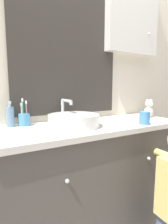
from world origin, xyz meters
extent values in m
cube|color=beige|center=(0.00, 0.63, 1.25)|extent=(3.20, 0.06, 2.50)
cube|color=#332D28|center=(-0.08, 0.59, 1.40)|extent=(0.88, 0.02, 1.02)
cube|color=#B2C1CC|center=(-0.08, 0.58, 1.40)|extent=(0.82, 0.01, 0.96)
cube|color=silver|center=(0.54, 0.55, 1.79)|extent=(0.57, 0.10, 0.76)
sphere|color=silver|center=(0.71, 0.49, 1.60)|extent=(0.02, 0.02, 0.02)
cube|color=#4C4742|center=(0.00, 0.34, 0.40)|extent=(1.35, 0.48, 0.80)
cube|color=beige|center=(0.00, 0.34, 0.82)|extent=(1.39, 0.52, 0.03)
sphere|color=silver|center=(-0.31, 0.09, 0.60)|extent=(0.02, 0.02, 0.02)
sphere|color=silver|center=(0.31, 0.09, 0.60)|extent=(0.02, 0.02, 0.02)
cylinder|color=white|center=(-0.16, 0.33, 0.88)|extent=(0.34, 0.34, 0.08)
cylinder|color=silver|center=(-0.16, 0.33, 0.92)|extent=(0.28, 0.28, 0.01)
cylinder|color=silver|center=(-0.16, 0.53, 0.92)|extent=(0.02, 0.02, 0.17)
cylinder|color=silver|center=(-0.16, 0.45, 1.01)|extent=(0.02, 0.16, 0.02)
cylinder|color=silver|center=(-0.16, 0.37, 0.99)|extent=(0.02, 0.02, 0.02)
sphere|color=white|center=(-0.06, 0.53, 0.88)|extent=(0.06, 0.06, 0.06)
cylinder|color=#4C93C6|center=(-0.45, 0.52, 0.88)|extent=(0.08, 0.08, 0.08)
cylinder|color=pink|center=(-0.43, 0.52, 0.93)|extent=(0.01, 0.01, 0.16)
cube|color=white|center=(-0.43, 0.52, 1.00)|extent=(0.01, 0.02, 0.02)
cylinder|color=white|center=(-0.46, 0.54, 0.92)|extent=(0.01, 0.01, 0.15)
cube|color=white|center=(-0.46, 0.54, 0.99)|extent=(0.01, 0.02, 0.02)
cylinder|color=#47B26B|center=(-0.45, 0.51, 0.94)|extent=(0.01, 0.01, 0.18)
cube|color=white|center=(-0.45, 0.51, 1.02)|extent=(0.01, 0.02, 0.02)
cylinder|color=#6B93B2|center=(-0.53, 0.53, 0.90)|extent=(0.05, 0.05, 0.13)
cylinder|color=silver|center=(-0.53, 0.53, 0.98)|extent=(0.01, 0.01, 0.02)
cube|color=silver|center=(-0.53, 0.52, 1.00)|extent=(0.02, 0.03, 0.02)
cylinder|color=#E0CC70|center=(0.40, 0.05, 0.63)|extent=(0.07, 0.27, 0.05)
cylinder|color=white|center=(0.40, 0.19, 0.67)|extent=(0.01, 0.05, 0.12)
ellipsoid|color=beige|center=(0.59, 0.35, 0.89)|extent=(0.09, 0.07, 0.10)
sphere|color=beige|center=(0.59, 0.35, 0.96)|extent=(0.07, 0.07, 0.07)
sphere|color=beige|center=(0.57, 0.35, 0.99)|extent=(0.03, 0.03, 0.03)
sphere|color=beige|center=(0.62, 0.35, 0.99)|extent=(0.03, 0.03, 0.03)
sphere|color=silver|center=(0.59, 0.32, 0.96)|extent=(0.02, 0.02, 0.02)
cylinder|color=#4789D1|center=(0.32, 0.15, 0.88)|extent=(0.07, 0.07, 0.09)
camera|label=1|loc=(-0.66, -0.72, 1.09)|focal=28.00mm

